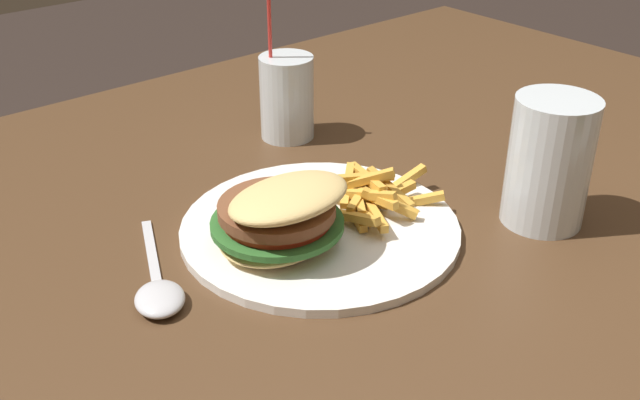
{
  "coord_description": "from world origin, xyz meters",
  "views": [
    {
      "loc": [
        0.49,
        0.38,
        1.14
      ],
      "look_at": [
        0.04,
        -0.16,
        0.75
      ],
      "focal_mm": 42.0,
      "sensor_mm": 36.0,
      "label": 1
    }
  ],
  "objects_px": {
    "beer_glass": "(549,165)",
    "spoon": "(159,295)",
    "meal_plate_near": "(304,220)",
    "juice_glass": "(287,100)"
  },
  "relations": [
    {
      "from": "beer_glass",
      "to": "spoon",
      "type": "xyz_separation_m",
      "value": [
        0.4,
        -0.14,
        -0.06
      ]
    },
    {
      "from": "meal_plate_near",
      "to": "beer_glass",
      "type": "bearing_deg",
      "value": 149.72
    },
    {
      "from": "beer_glass",
      "to": "spoon",
      "type": "relative_size",
      "value": 0.79
    },
    {
      "from": "meal_plate_near",
      "to": "spoon",
      "type": "height_order",
      "value": "meal_plate_near"
    },
    {
      "from": "meal_plate_near",
      "to": "juice_glass",
      "type": "relative_size",
      "value": 1.48
    },
    {
      "from": "meal_plate_near",
      "to": "juice_glass",
      "type": "bearing_deg",
      "value": -124.3
    },
    {
      "from": "juice_glass",
      "to": "spoon",
      "type": "relative_size",
      "value": 1.17
    },
    {
      "from": "meal_plate_near",
      "to": "beer_glass",
      "type": "xyz_separation_m",
      "value": [
        -0.23,
        0.14,
        0.04
      ]
    },
    {
      "from": "meal_plate_near",
      "to": "spoon",
      "type": "distance_m",
      "value": 0.17
    },
    {
      "from": "beer_glass",
      "to": "spoon",
      "type": "bearing_deg",
      "value": -19.24
    }
  ]
}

